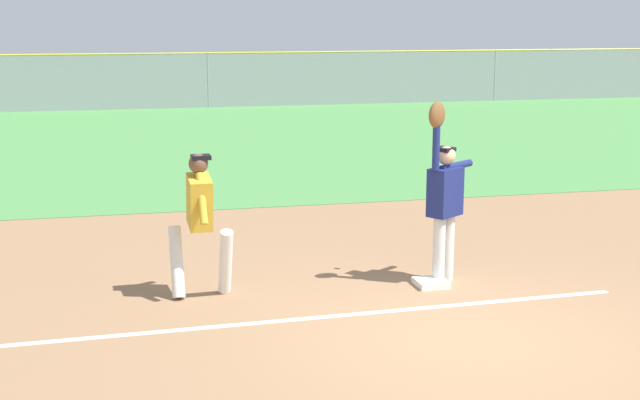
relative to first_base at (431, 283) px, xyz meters
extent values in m
plane|color=#936D4C|center=(-0.28, -1.83, -0.04)|extent=(76.97, 76.97, 0.00)
cube|color=#4C8C47|center=(-0.28, 13.65, -0.04)|extent=(44.64, 17.37, 0.01)
cube|color=white|center=(-4.00, -0.90, -0.04)|extent=(12.00, 0.47, 0.01)
cube|color=white|center=(0.00, 0.00, 0.00)|extent=(0.38, 0.38, 0.08)
cylinder|color=silver|center=(0.29, 0.21, 0.39)|extent=(0.21, 0.21, 0.85)
cylinder|color=silver|center=(0.13, 0.10, 0.39)|extent=(0.21, 0.21, 0.85)
cube|color=navy|center=(0.21, 0.15, 1.11)|extent=(0.51, 0.46, 0.60)
sphere|color=#DBAD84|center=(0.21, 0.15, 1.56)|extent=(0.32, 0.32, 0.23)
cube|color=black|center=(0.19, 0.18, 1.64)|extent=(0.29, 0.29, 0.05)
cylinder|color=navy|center=(0.03, 0.03, 1.72)|extent=(0.13, 0.13, 0.62)
cylinder|color=navy|center=(0.39, 0.28, 1.41)|extent=(0.56, 0.42, 0.09)
ellipsoid|color=brown|center=(0.03, 0.03, 2.08)|extent=(0.31, 0.27, 0.32)
cylinder|color=white|center=(-2.52, 0.17, 0.38)|extent=(0.16, 0.44, 0.85)
cylinder|color=white|center=(-3.09, 0.32, 0.38)|extent=(0.16, 0.44, 0.85)
cube|color=gold|center=(-2.81, 0.25, 1.11)|extent=(0.27, 0.53, 0.66)
sphere|color=brown|center=(-2.81, 0.25, 1.56)|extent=(0.24, 0.24, 0.23)
cube|color=black|center=(-2.78, 0.25, 1.64)|extent=(0.23, 0.21, 0.05)
cylinder|color=gold|center=(-2.81, 0.47, 1.19)|extent=(0.10, 0.40, 0.58)
cylinder|color=gold|center=(-2.80, 0.03, 1.19)|extent=(0.10, 0.40, 0.58)
sphere|color=white|center=(0.15, 0.36, 1.91)|extent=(0.07, 0.07, 0.07)
cube|color=#93999E|center=(-0.28, 22.34, 0.92)|extent=(44.64, 0.06, 1.93)
cylinder|color=yellow|center=(-0.28, 22.34, 1.92)|extent=(44.64, 0.06, 0.06)
cylinder|color=gray|center=(-0.28, 22.34, 0.92)|extent=(0.08, 0.08, 1.93)
cylinder|color=gray|center=(10.88, 22.34, 0.92)|extent=(0.08, 0.08, 1.93)
cube|color=black|center=(-5.10, 26.99, 0.53)|extent=(4.53, 2.22, 0.55)
cube|color=#2D333D|center=(-5.10, 26.99, 1.01)|extent=(2.32, 1.91, 0.40)
cylinder|color=black|center=(-3.58, 27.83, 0.26)|extent=(0.61, 0.26, 0.60)
cylinder|color=black|center=(-3.73, 25.93, 0.26)|extent=(0.61, 0.26, 0.60)
cylinder|color=black|center=(-6.48, 28.04, 0.26)|extent=(0.61, 0.26, 0.60)
cylinder|color=black|center=(-6.62, 26.15, 0.26)|extent=(0.61, 0.26, 0.60)
cube|color=#B21E1E|center=(0.27, 26.73, 0.53)|extent=(4.59, 2.40, 0.55)
cube|color=#2D333D|center=(0.27, 26.73, 1.01)|extent=(2.39, 1.99, 0.40)
cylinder|color=black|center=(1.82, 27.51, 0.26)|extent=(0.62, 0.29, 0.60)
cylinder|color=black|center=(1.60, 25.62, 0.26)|extent=(0.62, 0.29, 0.60)
cylinder|color=black|center=(-1.06, 27.85, 0.26)|extent=(0.62, 0.29, 0.60)
cylinder|color=black|center=(-1.28, 25.96, 0.26)|extent=(0.62, 0.29, 0.60)
cube|color=#B7B7BC|center=(6.91, 26.25, 0.53)|extent=(4.58, 2.37, 0.55)
cube|color=#2D333D|center=(6.91, 26.25, 1.01)|extent=(2.38, 1.98, 0.40)
cylinder|color=black|center=(8.46, 27.03, 0.26)|extent=(0.62, 0.28, 0.60)
cylinder|color=black|center=(8.25, 25.14, 0.26)|extent=(0.62, 0.28, 0.60)
cylinder|color=black|center=(5.58, 27.35, 0.26)|extent=(0.62, 0.28, 0.60)
cylinder|color=black|center=(5.37, 25.46, 0.26)|extent=(0.62, 0.28, 0.60)
cube|color=tan|center=(12.68, 26.92, 0.53)|extent=(4.48, 2.10, 0.55)
cube|color=#2D333D|center=(12.68, 26.92, 1.01)|extent=(2.28, 1.85, 0.40)
cylinder|color=black|center=(14.18, 27.81, 0.26)|extent=(0.61, 0.25, 0.60)
cylinder|color=black|center=(14.09, 25.91, 0.26)|extent=(0.61, 0.25, 0.60)
cylinder|color=black|center=(11.28, 27.94, 0.26)|extent=(0.61, 0.25, 0.60)
cylinder|color=black|center=(11.19, 26.04, 0.26)|extent=(0.61, 0.25, 0.60)
camera|label=1|loc=(-3.77, -9.94, 3.25)|focal=49.80mm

